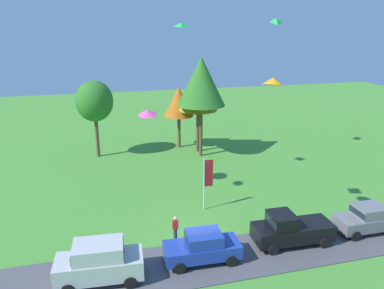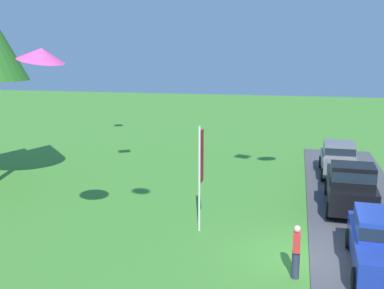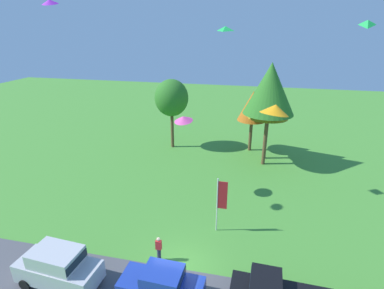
{
  "view_description": "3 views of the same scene",
  "coord_description": "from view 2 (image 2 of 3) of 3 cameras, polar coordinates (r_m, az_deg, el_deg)",
  "views": [
    {
      "loc": [
        -5.79,
        -20.24,
        13.13
      ],
      "look_at": [
        0.48,
        3.41,
        5.43
      ],
      "focal_mm": 35.0,
      "sensor_mm": 36.0,
      "label": 1
    },
    {
      "loc": [
        -14.53,
        0.61,
        6.79
      ],
      "look_at": [
        2.79,
        4.7,
        3.17
      ],
      "focal_mm": 42.0,
      "sensor_mm": 36.0,
      "label": 2
    },
    {
      "loc": [
        3.72,
        -13.31,
        13.49
      ],
      "look_at": [
        -0.54,
        5.8,
        5.71
      ],
      "focal_mm": 28.0,
      "sensor_mm": 36.0,
      "label": 3
    }
  ],
  "objects": [
    {
      "name": "car_sedan_mid_row",
      "position": [
        15.54,
        23.05,
        -11.17
      ],
      "size": [
        4.46,
        2.08,
        1.84
      ],
      "color": "#1E389E",
      "rests_on": "ground"
    },
    {
      "name": "kite_delta_mid_center",
      "position": [
        14.92,
        -18.6,
        10.79
      ],
      "size": [
        1.94,
        1.97,
        0.68
      ],
      "primitive_type": "cone",
      "rotation": [
        -0.19,
        0.0,
        2.75
      ],
      "color": "#EA4C9E"
    },
    {
      "name": "person_on_lawn",
      "position": [
        14.39,
        13.09,
        -13.08
      ],
      "size": [
        0.36,
        0.24,
        1.71
      ],
      "color": "#2D334C",
      "rests_on": "ground"
    },
    {
      "name": "flag_banner",
      "position": [
        17.24,
        1.11,
        -2.5
      ],
      "size": [
        0.71,
        0.08,
        4.13
      ],
      "color": "silver",
      "rests_on": "ground"
    },
    {
      "name": "pavement_strip",
      "position": [
        16.27,
        22.68,
        -13.98
      ],
      "size": [
        36.0,
        4.4,
        0.06
      ],
      "primitive_type": "cube",
      "color": "#4C4C51",
      "rests_on": "ground"
    },
    {
      "name": "car_pickup_by_flagpole",
      "position": [
        20.9,
        19.49,
        -4.95
      ],
      "size": [
        5.07,
        2.19,
        2.14
      ],
      "color": "black",
      "rests_on": "ground"
    },
    {
      "name": "car_sedan_far_end",
      "position": [
        26.5,
        18.11,
        -1.6
      ],
      "size": [
        4.42,
        1.99,
        1.84
      ],
      "color": "slate",
      "rests_on": "ground"
    },
    {
      "name": "ground_plane",
      "position": [
        16.05,
        14.62,
        -13.92
      ],
      "size": [
        120.0,
        120.0,
        0.0
      ],
      "primitive_type": "plane",
      "color": "#478E33"
    }
  ]
}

